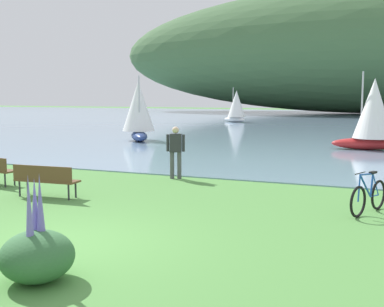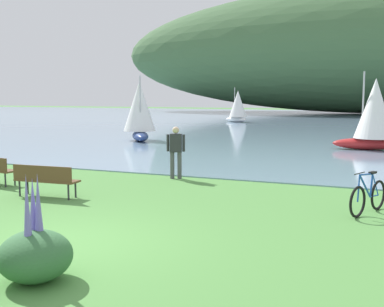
% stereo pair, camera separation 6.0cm
% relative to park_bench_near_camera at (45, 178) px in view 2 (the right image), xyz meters
% --- Properties ---
extents(ground_plane, '(200.00, 200.00, 0.00)m').
position_rel_park_bench_near_camera_xyz_m(ground_plane, '(3.04, -3.15, -0.52)').
color(ground_plane, '#518E42').
extents(bay_water, '(180.00, 80.00, 0.04)m').
position_rel_park_bench_near_camera_xyz_m(bay_water, '(3.04, 44.44, -0.50)').
color(bay_water, '#7A99B2').
rests_on(bay_water, ground).
extents(distant_hillside, '(85.65, 28.00, 19.61)m').
position_rel_park_bench_near_camera_xyz_m(distant_hillside, '(6.91, 68.84, 9.32)').
color(distant_hillside, '#42663D').
rests_on(distant_hillside, bay_water).
extents(park_bench_near_camera, '(1.83, 0.60, 0.88)m').
position_rel_park_bench_near_camera_xyz_m(park_bench_near_camera, '(0.00, 0.00, 0.00)').
color(park_bench_near_camera, brown).
rests_on(park_bench_near_camera, ground).
extents(bicycle_leaning_near_bench, '(0.73, 1.66, 1.01)m').
position_rel_park_bench_near_camera_xyz_m(bicycle_leaning_near_bench, '(8.04, 1.41, -0.12)').
color(bicycle_leaning_near_bench, black).
rests_on(bicycle_leaning_near_bench, ground).
extents(person_at_shoreline, '(0.58, 0.33, 1.71)m').
position_rel_park_bench_near_camera_xyz_m(person_at_shoreline, '(1.99, 4.03, 0.46)').
color(person_at_shoreline, '#4C4C51').
rests_on(person_at_shoreline, ground).
extents(echium_bush_closest_to_camera, '(1.08, 1.08, 1.62)m').
position_rel_park_bench_near_camera_xyz_m(echium_bush_closest_to_camera, '(3.75, -4.76, -0.11)').
color(echium_bush_closest_to_camera, '#386B3D').
rests_on(echium_bush_closest_to_camera, ground).
extents(sailboat_nearest_to_shore, '(3.39, 2.19, 3.87)m').
position_rel_park_bench_near_camera_xyz_m(sailboat_nearest_to_shore, '(7.64, 15.26, 1.34)').
color(sailboat_nearest_to_shore, '#B22323').
rests_on(sailboat_nearest_to_shore, bay_water).
extents(sailboat_toward_hillside, '(3.02, 2.51, 3.55)m').
position_rel_park_bench_near_camera_xyz_m(sailboat_toward_hillside, '(-6.20, 37.23, 1.19)').
color(sailboat_toward_hillside, white).
rests_on(sailboat_toward_hillside, bay_water).
extents(sailboat_far_off, '(2.81, 3.24, 3.85)m').
position_rel_park_bench_near_camera_xyz_m(sailboat_far_off, '(-5.55, 15.31, 1.33)').
color(sailboat_far_off, navy).
rests_on(sailboat_far_off, bay_water).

